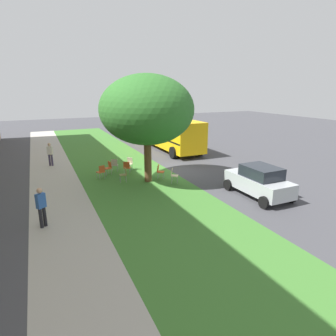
% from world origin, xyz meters
% --- Properties ---
extents(ground, '(80.00, 80.00, 0.00)m').
position_xyz_m(ground, '(0.00, 0.00, 0.00)').
color(ground, '#424247').
extents(grass_verge, '(48.00, 6.00, 0.01)m').
position_xyz_m(grass_verge, '(0.00, 3.20, 0.00)').
color(grass_verge, '#3D752D').
rests_on(grass_verge, ground).
extents(sidewalk_strip, '(48.00, 2.80, 0.01)m').
position_xyz_m(sidewalk_strip, '(0.00, 7.60, 0.00)').
color(sidewalk_strip, '#ADA89E').
rests_on(sidewalk_strip, ground).
extents(street_tree, '(5.43, 5.43, 6.30)m').
position_xyz_m(street_tree, '(-1.15, 2.39, 4.28)').
color(street_tree, brown).
rests_on(street_tree, ground).
extents(chair_0, '(0.50, 0.50, 0.88)m').
position_xyz_m(chair_0, '(1.21, 4.27, 0.52)').
color(chair_0, '#C64C1E').
rests_on(chair_0, ground).
extents(chair_1, '(0.58, 0.58, 0.88)m').
position_xyz_m(chair_1, '(-0.99, 1.56, 0.52)').
color(chair_1, '#C64C1E').
rests_on(chair_1, ground).
extents(chair_2, '(0.55, 0.54, 0.88)m').
position_xyz_m(chair_2, '(1.73, 3.72, 0.52)').
color(chair_2, '#ADA393').
rests_on(chair_2, ground).
extents(chair_3, '(0.48, 0.49, 0.88)m').
position_xyz_m(chair_3, '(-0.68, 3.76, 0.52)').
color(chair_3, olive).
rests_on(chair_3, ground).
extents(chair_4, '(0.57, 0.58, 0.88)m').
position_xyz_m(chair_4, '(-2.08, 1.13, 0.52)').
color(chair_4, beige).
rests_on(chair_4, ground).
extents(chair_5, '(0.55, 0.54, 0.88)m').
position_xyz_m(chair_5, '(0.45, 4.90, 0.52)').
color(chair_5, '#C64C1E').
rests_on(chair_5, ground).
extents(chair_6, '(0.58, 0.57, 0.88)m').
position_xyz_m(chair_6, '(0.74, 3.15, 0.52)').
color(chair_6, '#C64C1E').
rests_on(chair_6, ground).
extents(chair_7, '(0.59, 0.59, 0.88)m').
position_xyz_m(chair_7, '(1.65, 2.71, 0.52)').
color(chair_7, beige).
rests_on(chair_7, ground).
extents(parked_car, '(3.70, 1.92, 1.65)m').
position_xyz_m(parked_car, '(-5.94, -1.94, 0.84)').
color(parked_car, '#ADB2B7').
rests_on(parked_car, ground).
extents(school_bus, '(10.40, 2.80, 2.88)m').
position_xyz_m(school_bus, '(7.40, -2.75, 1.76)').
color(school_bus, yellow).
rests_on(school_bus, ground).
extents(pedestrian_0, '(0.34, 0.41, 1.69)m').
position_xyz_m(pedestrian_0, '(5.18, 7.56, 0.93)').
color(pedestrian_0, '#3F3851').
rests_on(pedestrian_0, ground).
extents(pedestrian_1, '(0.37, 0.41, 1.69)m').
position_xyz_m(pedestrian_1, '(-4.93, 8.43, 0.93)').
color(pedestrian_1, black).
rests_on(pedestrian_1, ground).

